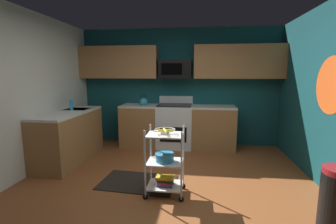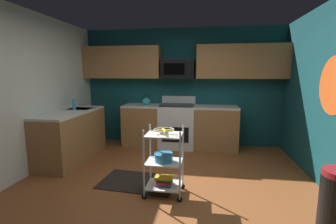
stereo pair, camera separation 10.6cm
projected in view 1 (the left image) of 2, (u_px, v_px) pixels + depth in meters
The scene contains 15 objects.
floor at pixel (163, 193), 3.31m from camera, with size 4.40×4.80×0.04m, color brown.
wall_back at pixel (179, 87), 5.48m from camera, with size 4.52×0.06×2.60m, color #14474C.
wall_left at pixel (6, 96), 3.38m from camera, with size 0.06×4.80×2.60m, color silver.
wall_flower_decal at pixel (331, 85), 3.20m from camera, with size 0.78×0.78×0.00m, color #E5591E.
counter_run at pixel (138, 130), 4.96m from camera, with size 3.44×2.22×0.92m.
oven_range at pixel (175, 125), 5.30m from camera, with size 0.76×0.65×1.10m.
upper_cabinets at pixel (179, 62), 5.20m from camera, with size 4.40×0.33×0.70m.
microwave at pixel (175, 69), 5.21m from camera, with size 0.70×0.39×0.40m.
rolling_cart at pixel (165, 162), 3.18m from camera, with size 0.53×0.39×0.91m.
fruit_bowl at pixel (165, 131), 3.11m from camera, with size 0.27×0.27×0.07m.
mixing_bowl_large at pixel (165, 157), 3.17m from camera, with size 0.25×0.25×0.11m.
book_stack at pixel (165, 181), 3.22m from camera, with size 0.25×0.19×0.12m.
kettle at pixel (144, 102), 5.30m from camera, with size 0.21×0.18×0.26m.
dish_soap_bottle at pixel (71, 105), 4.52m from camera, with size 0.06×0.06×0.20m, color #2D8CBF.
floor_rug at pixel (138, 182), 3.58m from camera, with size 1.10×0.70×0.01m, color black.
Camera 1 is at (0.46, -3.06, 1.61)m, focal length 25.73 mm.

